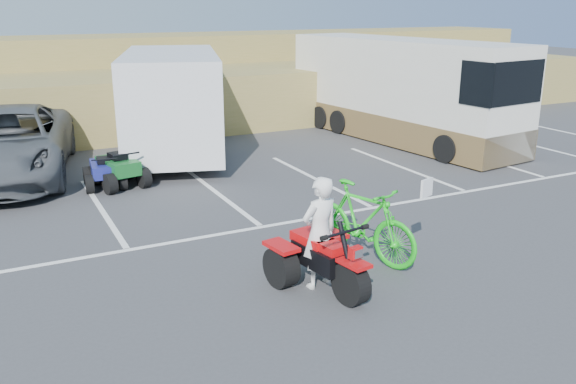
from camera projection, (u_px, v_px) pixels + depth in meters
name	position (u px, v px, depth m)	size (l,w,h in m)	color
ground	(321.00, 272.00, 10.27)	(100.00, 100.00, 0.00)	#3C3C3F
parking_stripes	(266.00, 199.00, 14.11)	(28.00, 5.16, 0.01)	white
grass_embankment	(119.00, 84.00, 23.06)	(40.00, 8.50, 3.10)	olive
red_trike_atv	(325.00, 289.00, 9.64)	(1.32, 1.76, 1.14)	red
rider	(320.00, 233.00, 9.49)	(0.66, 0.43, 1.81)	white
green_dirt_bike	(362.00, 221.00, 10.63)	(0.65, 2.29, 1.37)	#14BF19
grey_pickup	(7.00, 144.00, 15.60)	(2.96, 6.43, 1.79)	#4B4F53
cargo_trailer	(172.00, 101.00, 17.76)	(4.34, 6.90, 3.00)	silver
rv_motorhome	(400.00, 97.00, 19.98)	(3.30, 9.13, 3.21)	silver
quad_atv_blue	(106.00, 187.00, 15.02)	(0.95, 1.28, 0.84)	navy
quad_atv_green	(120.00, 186.00, 15.07)	(1.08, 1.44, 0.94)	#145B22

